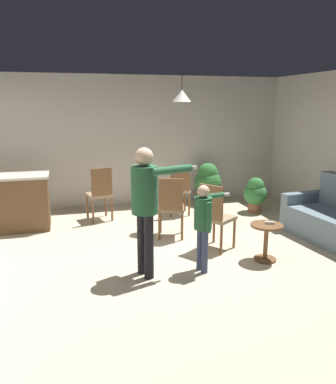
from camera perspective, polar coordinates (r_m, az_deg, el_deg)
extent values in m
plane|color=beige|center=(5.46, 2.46, -9.84)|extent=(7.68, 7.68, 0.00)
cube|color=beige|center=(8.17, -4.32, 7.55)|extent=(6.40, 0.10, 2.70)
cube|color=slate|center=(7.08, 19.52, -2.53)|extent=(0.86, 0.26, 0.63)
cylinder|color=brown|center=(7.36, 21.35, -4.42)|extent=(0.05, 0.05, 0.06)
cylinder|color=brown|center=(6.95, 17.33, -5.10)|extent=(0.05, 0.05, 0.06)
cube|color=brown|center=(7.04, -22.18, -1.65)|extent=(1.20, 0.60, 0.91)
cube|color=beige|center=(6.95, -22.51, 2.15)|extent=(1.26, 0.66, 0.04)
cylinder|color=brown|center=(5.39, 14.50, -4.84)|extent=(0.44, 0.44, 0.03)
cylinder|color=brown|center=(5.47, 14.35, -7.44)|extent=(0.06, 0.06, 0.49)
cylinder|color=brown|center=(5.55, 14.21, -9.66)|extent=(0.31, 0.31, 0.03)
cylinder|color=black|center=(4.88, -3.91, -7.54)|extent=(0.12, 0.12, 0.82)
cylinder|color=black|center=(4.74, -2.88, -8.15)|extent=(0.12, 0.12, 0.82)
cylinder|color=#265938|center=(4.61, -3.52, 0.32)|extent=(0.32, 0.32, 0.58)
sphere|color=#D8AD8C|center=(4.54, -3.59, 5.26)|extent=(0.22, 0.22, 0.22)
cylinder|color=#265938|center=(4.77, -4.65, 0.38)|extent=(0.10, 0.10, 0.55)
cylinder|color=#265938|center=(4.55, 0.61, 3.30)|extent=(0.55, 0.26, 0.10)
cube|color=white|center=(4.72, 3.65, 3.64)|extent=(0.13, 0.08, 0.04)
cylinder|color=#384260|center=(5.03, 4.77, -8.37)|extent=(0.08, 0.08, 0.57)
cylinder|color=#384260|center=(4.94, 5.49, -8.82)|extent=(0.08, 0.08, 0.57)
cylinder|color=#265938|center=(4.83, 5.24, -3.16)|extent=(0.23, 0.23, 0.41)
sphere|color=#D8AD8C|center=(4.76, 5.31, 0.10)|extent=(0.16, 0.16, 0.16)
cylinder|color=#265938|center=(4.99, 6.39, -0.62)|extent=(0.39, 0.14, 0.07)
cube|color=white|center=(5.11, 8.49, -0.37)|extent=(0.13, 0.06, 0.04)
cylinder|color=#265938|center=(4.73, 6.06, -3.80)|extent=(0.07, 0.07, 0.38)
cylinder|color=brown|center=(7.32, 0.42, -2.01)|extent=(0.04, 0.04, 0.45)
cylinder|color=brown|center=(7.39, 3.16, -1.87)|extent=(0.04, 0.04, 0.45)
cylinder|color=brown|center=(7.66, -0.10, -1.32)|extent=(0.04, 0.04, 0.45)
cylinder|color=brown|center=(7.73, 2.53, -1.20)|extent=(0.04, 0.04, 0.45)
cube|color=tan|center=(7.46, 1.51, 0.26)|extent=(0.45, 0.45, 0.05)
cube|color=brown|center=(7.23, 1.84, 2.07)|extent=(0.38, 0.07, 0.50)
cylinder|color=brown|center=(5.73, 4.87, -6.33)|extent=(0.04, 0.04, 0.45)
cylinder|color=brown|center=(5.55, 7.93, -7.09)|extent=(0.04, 0.04, 0.45)
cylinder|color=brown|center=(6.02, 6.86, -5.44)|extent=(0.04, 0.04, 0.45)
cylinder|color=brown|center=(5.84, 9.83, -6.12)|extent=(0.04, 0.04, 0.45)
cube|color=#997F60|center=(5.70, 7.45, -3.86)|extent=(0.58, 0.58, 0.05)
cube|color=brown|center=(5.48, 6.45, -1.55)|extent=(0.25, 0.33, 0.50)
cylinder|color=brown|center=(6.08, -1.30, -5.14)|extent=(0.04, 0.04, 0.45)
cylinder|color=brown|center=(6.08, 2.11, -5.17)|extent=(0.04, 0.04, 0.45)
cylinder|color=brown|center=(6.42, -1.13, -4.15)|extent=(0.04, 0.04, 0.45)
cylinder|color=brown|center=(6.42, 2.09, -4.17)|extent=(0.04, 0.04, 0.45)
cube|color=#7F664C|center=(6.18, 0.45, -2.43)|extent=(0.52, 0.52, 0.05)
cube|color=brown|center=(5.92, 0.41, -0.36)|extent=(0.37, 0.15, 0.50)
cylinder|color=brown|center=(7.05, -11.11, -2.84)|extent=(0.04, 0.04, 0.45)
cylinder|color=brown|center=(7.15, -8.35, -2.50)|extent=(0.04, 0.04, 0.45)
cylinder|color=brown|center=(7.38, -11.91, -2.16)|extent=(0.04, 0.04, 0.45)
cylinder|color=brown|center=(7.48, -9.26, -1.85)|extent=(0.04, 0.04, 0.45)
cube|color=#997F60|center=(7.20, -10.23, -0.41)|extent=(0.50, 0.50, 0.05)
cube|color=brown|center=(6.97, -9.86, 1.47)|extent=(0.38, 0.12, 0.50)
cylinder|color=brown|center=(8.35, 5.88, -0.85)|extent=(0.34, 0.34, 0.27)
sphere|color=#387F3D|center=(8.27, 5.94, 1.42)|extent=(0.58, 0.58, 0.58)
sphere|color=#387F3D|center=(8.24, 5.97, 2.81)|extent=(0.44, 0.44, 0.44)
cylinder|color=brown|center=(7.86, 12.77, -2.18)|extent=(0.27, 0.27, 0.21)
sphere|color=#387F3D|center=(7.80, 12.87, -0.30)|extent=(0.46, 0.46, 0.46)
sphere|color=#387F3D|center=(7.77, 12.92, 0.85)|extent=(0.34, 0.34, 0.34)
cube|color=white|center=(5.40, 14.93, -4.47)|extent=(0.13, 0.09, 0.04)
cone|color=silver|center=(6.57, 2.08, 14.13)|extent=(0.32, 0.32, 0.20)
cylinder|color=black|center=(6.58, 2.10, 16.48)|extent=(0.01, 0.01, 0.36)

